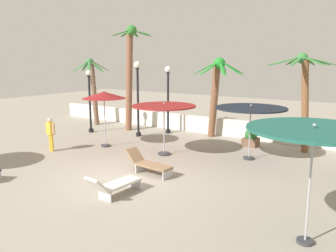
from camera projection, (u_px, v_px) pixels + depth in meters
ground_plane at (122, 177)px, 12.27m from camera, size 56.00×56.00×0.00m
boundary_wall at (223, 127)px, 19.06m from camera, size 25.20×0.30×0.94m
patio_umbrella_0 at (314, 133)px, 7.36m from camera, size 2.87×2.87×2.79m
patio_umbrella_1 at (251, 110)px, 14.12m from camera, size 2.94×2.94×2.34m
patio_umbrella_3 at (164, 109)px, 14.82m from camera, size 2.77×2.77×2.33m
patio_umbrella_5 at (104, 96)px, 16.22m from camera, size 2.10×2.10×2.73m
palm_tree_0 at (93, 83)px, 21.99m from camera, size 2.56×2.58×4.27m
palm_tree_1 at (130, 68)px, 19.83m from camera, size 2.50×2.49×6.09m
palm_tree_2 at (216, 87)px, 18.22m from camera, size 2.74×2.74×4.28m
palm_tree_3 at (304, 88)px, 15.23m from camera, size 3.04×3.05×4.47m
lamp_post_0 at (90, 97)px, 19.59m from camera, size 0.33×0.33×3.59m
lamp_post_1 at (138, 90)px, 18.43m from camera, size 0.38×0.38×4.08m
lamp_post_2 at (168, 92)px, 19.27m from camera, size 0.37×0.37×3.82m
lounge_chair_0 at (114, 185)px, 10.46m from camera, size 0.66×1.92×0.84m
lounge_chair_1 at (149, 164)px, 12.59m from camera, size 1.93×0.69×0.84m
guest_0 at (51, 131)px, 15.62m from camera, size 0.56×0.28×1.56m
planter at (251, 138)px, 16.69m from camera, size 0.70×0.70×0.85m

